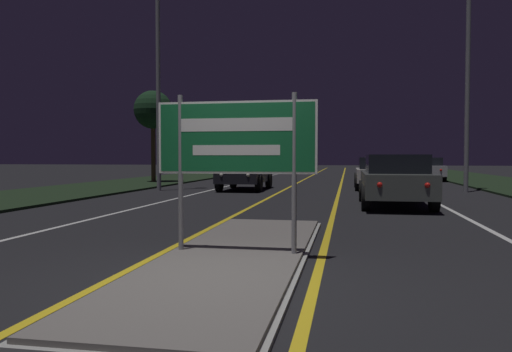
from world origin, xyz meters
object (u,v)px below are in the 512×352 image
Objects in this scene: highway_sign at (236,143)px; car_approaching_0 at (245,173)px; streetlight_left_near at (158,16)px; streetlight_right_near at (468,50)px; car_approaching_1 at (243,166)px; car_receding_0 at (395,179)px; car_receding_1 at (378,172)px; car_receding_3 at (400,165)px; car_receding_2 at (425,168)px.

highway_sign is 0.54× the size of car_approaching_0.
highway_sign is 0.20× the size of streetlight_left_near.
highway_sign is at bearing -113.19° from streetlight_right_near.
car_approaching_1 is (-5.56, 26.68, -0.81)m from highway_sign.
car_approaching_0 is (-5.65, 6.27, -0.05)m from car_receding_0.
streetlight_left_near reaches higher than car_receding_1.
streetlight_left_near reaches higher than highway_sign.
streetlight_left_near is at bearing -92.97° from car_approaching_1.
car_approaching_1 is (-2.73, 12.41, 0.06)m from car_approaching_0.
car_receding_3 is at bearing 39.60° from car_approaching_1.
car_receding_3 is at bearing 81.85° from car_receding_1.
car_receding_2 is 11.73m from car_receding_3.
car_approaching_0 is (3.44, 1.23, -6.50)m from streetlight_left_near.
streetlight_right_near is 2.16× the size of car_approaching_1.
highway_sign reaches higher than car_receding_2.
car_receding_0 is 16.60m from car_receding_2.
streetlight_left_near is 11.44m from car_receding_1.
car_receding_2 is 0.97× the size of car_receding_3.
streetlight_right_near is 22.21m from car_receding_3.
streetlight_left_near is 2.77× the size of car_receding_2.
car_receding_3 is (-0.41, 21.67, -4.85)m from streetlight_right_near.
streetlight_right_near is 1.94× the size of car_receding_0.
car_receding_0 is 1.14× the size of car_receding_1.
car_receding_1 is 0.96× the size of car_receding_3.
streetlight_left_near is 2.72× the size of car_approaching_1.
car_receding_2 is at bearing -11.67° from car_approaching_1.
highway_sign is 15.52m from streetlight_left_near.
car_receding_3 is (2.90, 28.02, -0.00)m from car_receding_0.
streetlight_right_near reaches higher than car_approaching_1.
car_receding_0 reaches higher than car_receding_2.
streetlight_left_near is 2.44× the size of car_receding_0.
car_receding_0 is at bearing -117.54° from streetlight_right_near.
car_approaching_0 is at bearing 132.04° from car_receding_0.
car_receding_3 is 23.37m from car_approaching_0.
car_receding_2 is 13.36m from car_approaching_0.
streetlight_left_near is 26.72m from car_receding_3.
car_receding_1 is (-3.34, 1.24, -4.89)m from streetlight_right_near.
car_receding_0 is at bearing -89.80° from car_receding_1.
streetlight_left_near is 2.75× the size of car_approaching_0.
car_receding_1 is at bearing -98.15° from car_receding_3.
car_receding_0 is 1.13× the size of car_approaching_0.
car_receding_2 is at bearing -88.59° from car_receding_3.
car_receding_0 is at bearing -101.06° from car_receding_2.
car_receding_1 is 20.64m from car_receding_3.
highway_sign is 8.52m from car_receding_0.
car_approaching_0 is at bearing -166.81° from car_receding_1.
streetlight_left_near reaches higher than car_approaching_1.
streetlight_right_near is (12.41, 1.31, -1.61)m from streetlight_left_near.
car_approaching_1 is (0.71, 13.65, -6.45)m from streetlight_left_near.
streetlight_right_near is 2.18× the size of car_approaching_0.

